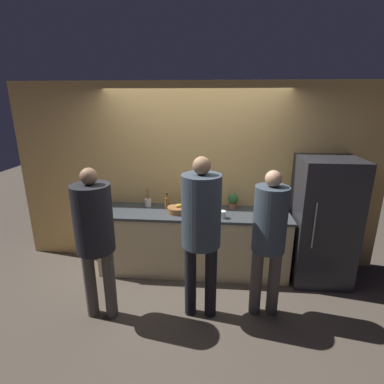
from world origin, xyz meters
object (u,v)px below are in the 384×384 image
Objects in this scene: person_center at (201,222)px; cup_white at (222,215)px; person_left at (94,230)px; bottle_green at (212,206)px; bottle_dark at (268,214)px; fruit_bowl at (178,209)px; potted_plant at (233,201)px; person_right at (269,233)px; utensil_crock at (148,202)px; bottle_amber at (167,203)px; refrigerator at (323,221)px.

person_center reaches higher than cup_white.
person_center reaches higher than person_left.
bottle_green is 0.99× the size of bottle_dark.
fruit_bowl is 2.91× the size of cup_white.
potted_plant reaches higher than fruit_bowl.
person_right is 1.36m from fruit_bowl.
utensil_crock reaches higher than bottle_amber.
bottle_green is 2.07× the size of cup_white.
bottle_amber is at bearing 174.96° from bottle_green.
potted_plant is (-0.34, 1.03, -0.01)m from person_right.
person_center is at bearing -107.36° from cup_white.
person_left is 6.52× the size of utensil_crock.
refrigerator reaches higher than utensil_crock.
potted_plant is (0.75, 0.22, 0.07)m from fruit_bowl.
cup_white is (0.60, -0.15, 0.01)m from fruit_bowl.
person_left is 1.94m from potted_plant.
person_right is 17.56× the size of cup_white.
person_right reaches higher than cup_white.
person_left is 1.84m from person_right.
potted_plant is at bearing 68.08° from cup_white.
refrigerator is 0.91× the size of person_center.
person_center is 1.08× the size of person_right.
person_left reaches higher than fruit_bowl.
person_left is at bearing -103.22° from utensil_crock.
refrigerator reaches higher than bottle_green.
refrigerator is 7.91× the size of potted_plant.
bottle_dark reaches higher than bottle_green.
person_center reaches higher than bottle_amber.
person_left is at bearing -138.09° from bottle_green.
bottle_amber is at bearing 63.15° from person_left.
person_center is 0.73m from person_right.
cup_white is at bearing 126.28° from person_right.
person_center is 1.16m from bottle_amber.
person_center is 7.80× the size of bottle_amber.
person_center is at bearing -108.91° from potted_plant.
person_left is 1.02× the size of person_right.
person_left is at bearing -155.73° from bottle_dark.
utensil_crock is (-0.46, 0.20, 0.02)m from fruit_bowl.
utensil_crock is 0.93m from bottle_green.
bottle_dark is (0.09, 0.66, -0.04)m from person_right.
person_center reaches higher than bottle_dark.
bottle_green reaches higher than cup_white.
bottle_amber is (-1.34, 0.27, 0.01)m from bottle_dark.
person_left reaches higher than person_right.
person_center is at bearing -95.57° from bottle_green.
utensil_crock is at bearing 156.14° from fruit_bowl.
bottle_amber reaches higher than bottle_green.
bottle_amber is (0.29, -0.08, 0.03)m from utensil_crock.
bottle_green is at bearing 122.48° from cup_white.
fruit_bowl is 0.78m from potted_plant.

